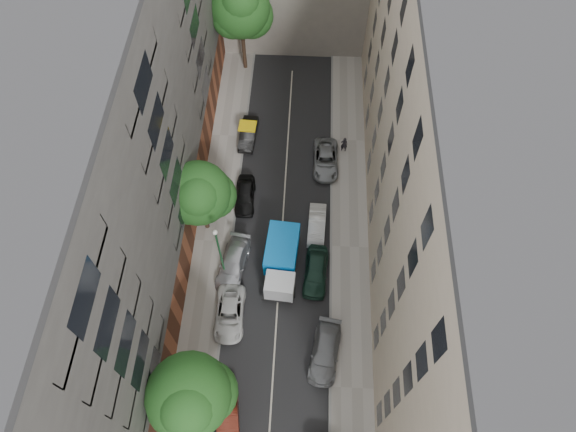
# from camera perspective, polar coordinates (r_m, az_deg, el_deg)

# --- Properties ---
(ground) EXTENTS (120.00, 120.00, 0.00)m
(ground) POSITION_cam_1_polar(r_m,az_deg,el_deg) (41.39, -0.75, -3.19)
(ground) COLOR #4C4C49
(ground) RESTS_ON ground
(road_surface) EXTENTS (8.00, 44.00, 0.02)m
(road_surface) POSITION_cam_1_polar(r_m,az_deg,el_deg) (41.38, -0.75, -3.18)
(road_surface) COLOR black
(road_surface) RESTS_ON ground
(sidewalk_left) EXTENTS (3.00, 44.00, 0.15)m
(sidewalk_left) POSITION_cam_1_polar(r_m,az_deg,el_deg) (41.88, -8.30, -2.78)
(sidewalk_left) COLOR gray
(sidewalk_left) RESTS_ON ground
(sidewalk_right) EXTENTS (3.00, 44.00, 0.15)m
(sidewalk_right) POSITION_cam_1_polar(r_m,az_deg,el_deg) (41.49, 6.86, -3.45)
(sidewalk_right) COLOR gray
(sidewalk_right) RESTS_ON ground
(building_left) EXTENTS (8.00, 44.00, 20.00)m
(building_left) POSITION_cam_1_polar(r_m,az_deg,el_deg) (35.16, -19.23, 5.45)
(building_left) COLOR #444240
(building_left) RESTS_ON ground
(building_right) EXTENTS (8.00, 44.00, 20.00)m
(building_right) POSITION_cam_1_polar(r_m,az_deg,el_deg) (34.21, 17.82, 4.05)
(building_right) COLOR #BFAC95
(building_right) RESTS_ON ground
(tarp_truck) EXTENTS (2.68, 5.91, 2.66)m
(tarp_truck) POSITION_cam_1_polar(r_m,az_deg,el_deg) (39.10, -0.74, -4.98)
(tarp_truck) COLOR black
(tarp_truck) RESTS_ON ground
(car_left_1) EXTENTS (2.06, 4.36, 1.38)m
(car_left_1) POSITION_cam_1_polar(r_m,az_deg,el_deg) (36.59, -6.73, -21.27)
(car_left_1) COLOR #4D190F
(car_left_1) RESTS_ON ground
(car_left_2) EXTENTS (2.20, 4.61, 1.27)m
(car_left_2) POSITION_cam_1_polar(r_m,az_deg,el_deg) (38.54, -6.50, -10.74)
(car_left_2) COLOR silver
(car_left_2) RESTS_ON ground
(car_left_3) EXTENTS (2.74, 5.07, 1.40)m
(car_left_3) POSITION_cam_1_polar(r_m,az_deg,el_deg) (40.07, -6.11, -5.25)
(car_left_3) COLOR #B8B9BE
(car_left_3) RESTS_ON ground
(car_left_4) EXTENTS (1.74, 4.06, 1.37)m
(car_left_4) POSITION_cam_1_polar(r_m,az_deg,el_deg) (43.16, -4.80, 2.31)
(car_left_4) COLOR black
(car_left_4) RESTS_ON ground
(car_left_5) EXTENTS (1.63, 4.05, 1.31)m
(car_left_5) POSITION_cam_1_polar(r_m,az_deg,el_deg) (47.21, -4.43, 9.11)
(car_left_5) COLOR black
(car_left_5) RESTS_ON ground
(car_right_1) EXTENTS (2.59, 4.95, 1.37)m
(car_right_1) POSITION_cam_1_polar(r_m,az_deg,el_deg) (37.44, 4.15, -14.88)
(car_right_1) COLOR slate
(car_right_1) RESTS_ON ground
(car_right_2) EXTENTS (2.09, 4.54, 1.51)m
(car_right_2) POSITION_cam_1_polar(r_m,az_deg,el_deg) (39.55, 3.10, -6.17)
(car_right_2) COLOR #142F23
(car_right_2) RESTS_ON ground
(car_right_3) EXTENTS (1.51, 3.95, 1.29)m
(car_right_3) POSITION_cam_1_polar(r_m,az_deg,el_deg) (41.60, 3.21, -0.99)
(car_right_3) COLOR silver
(car_right_3) RESTS_ON ground
(car_right_4) EXTENTS (2.24, 4.71, 1.30)m
(car_right_4) POSITION_cam_1_polar(r_m,az_deg,el_deg) (45.34, 4.20, 6.26)
(car_right_4) COLOR gray
(car_right_4) RESTS_ON ground
(tree_near) EXTENTS (5.35, 5.09, 7.94)m
(tree_near) POSITION_cam_1_polar(r_m,az_deg,el_deg) (32.38, -10.78, -19.20)
(tree_near) COLOR #382619
(tree_near) RESTS_ON sidewalk_left
(tree_mid) EXTENTS (5.17, 4.88, 7.37)m
(tree_mid) POSITION_cam_1_polar(r_m,az_deg,el_deg) (38.48, -9.76, 2.27)
(tree_mid) COLOR #382619
(tree_mid) RESTS_ON sidewalk_left
(tree_far) EXTENTS (5.68, 5.46, 9.94)m
(tree_far) POSITION_cam_1_polar(r_m,az_deg,el_deg) (49.60, -5.23, 21.83)
(tree_far) COLOR #382619
(tree_far) RESTS_ON sidewalk_left
(lamp_post) EXTENTS (0.36, 0.36, 6.73)m
(lamp_post) POSITION_cam_1_polar(r_m,az_deg,el_deg) (36.70, -7.66, -3.69)
(lamp_post) COLOR #19582C
(lamp_post) RESTS_ON sidewalk_left
(pedestrian) EXTENTS (0.63, 0.43, 1.67)m
(pedestrian) POSITION_cam_1_polar(r_m,az_deg,el_deg) (46.13, 6.25, 7.93)
(pedestrian) COLOR black
(pedestrian) RESTS_ON sidewalk_right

